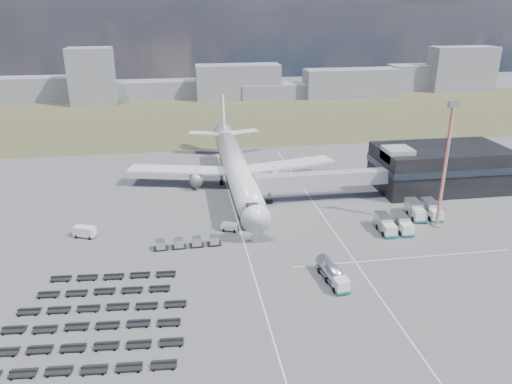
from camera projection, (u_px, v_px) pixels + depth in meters
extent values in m
plane|color=#565659|center=(257.00, 248.00, 91.04)|extent=(420.00, 420.00, 0.00)
cube|color=brown|center=(211.00, 117.00, 192.37)|extent=(420.00, 90.00, 0.01)
cube|color=silver|center=(242.00, 236.00, 95.35)|extent=(0.25, 110.00, 0.01)
cube|color=silver|center=(333.00, 230.00, 98.00)|extent=(0.25, 110.00, 0.01)
cube|color=silver|center=(405.00, 258.00, 87.34)|extent=(40.00, 0.25, 0.01)
cube|color=black|center=(440.00, 168.00, 118.40)|extent=(30.00, 16.00, 10.00)
cube|color=#262D38|center=(441.00, 163.00, 117.97)|extent=(30.40, 16.40, 1.60)
cube|color=#939399|center=(398.00, 154.00, 113.17)|extent=(6.00, 6.00, 3.00)
cube|color=#939399|center=(322.00, 179.00, 110.75)|extent=(29.80, 3.00, 3.00)
cube|color=#939399|center=(263.00, 183.00, 108.32)|extent=(4.00, 3.60, 3.40)
cylinder|color=slate|center=(270.00, 193.00, 109.92)|extent=(0.70, 0.70, 5.10)
cylinder|color=black|center=(270.00, 201.00, 110.68)|extent=(1.40, 0.90, 1.40)
cylinder|color=white|center=(236.00, 169.00, 116.77)|extent=(5.60, 48.00, 5.60)
cone|color=white|center=(254.00, 213.00, 92.36)|extent=(5.60, 5.00, 5.60)
cone|color=white|center=(224.00, 135.00, 142.27)|extent=(5.60, 8.00, 5.60)
cube|color=black|center=(252.00, 205.00, 93.91)|extent=(2.20, 2.00, 0.80)
cube|color=white|center=(180.00, 170.00, 119.90)|extent=(25.59, 11.38, 0.50)
cube|color=white|center=(286.00, 164.00, 123.72)|extent=(25.59, 11.38, 0.50)
cylinder|color=slate|center=(196.00, 178.00, 119.18)|extent=(3.00, 5.00, 3.00)
cylinder|color=slate|center=(274.00, 174.00, 121.97)|extent=(3.00, 5.00, 3.00)
cube|color=white|center=(205.00, 133.00, 143.16)|extent=(9.49, 5.63, 0.35)
cube|color=white|center=(243.00, 132.00, 144.78)|extent=(9.49, 5.63, 0.35)
cube|color=white|center=(223.00, 114.00, 142.98)|extent=(0.50, 9.06, 11.45)
cylinder|color=slate|center=(249.00, 221.00, 98.88)|extent=(0.50, 0.50, 2.50)
cylinder|color=slate|center=(222.00, 180.00, 121.44)|extent=(0.60, 0.60, 2.50)
cylinder|color=slate|center=(248.00, 179.00, 122.38)|extent=(0.60, 0.60, 2.50)
cylinder|color=black|center=(249.00, 225.00, 99.15)|extent=(0.50, 1.20, 1.20)
cube|color=gray|center=(33.00, 89.00, 220.90)|extent=(45.66, 12.00, 10.57)
cube|color=gray|center=(92.00, 76.00, 211.94)|extent=(18.35, 12.00, 23.70)
cube|color=gray|center=(161.00, 89.00, 227.70)|extent=(40.09, 12.00, 8.05)
cube|color=gray|center=(238.00, 82.00, 225.16)|extent=(37.64, 12.00, 15.31)
cube|color=gray|center=(281.00, 91.00, 229.10)|extent=(37.02, 12.00, 6.50)
cube|color=gray|center=(350.00, 83.00, 229.56)|extent=(42.83, 12.00, 12.82)
cube|color=gray|center=(414.00, 77.00, 248.67)|extent=(25.05, 12.00, 12.28)
cube|color=gray|center=(462.00, 69.00, 244.93)|extent=(32.02, 12.00, 21.15)
cube|color=white|center=(341.00, 285.00, 76.63)|extent=(2.39, 2.39, 2.07)
cube|color=#126768|center=(341.00, 290.00, 76.92)|extent=(2.49, 2.49, 0.45)
cylinder|color=#B5B5BA|center=(330.00, 269.00, 80.44)|extent=(2.99, 6.95, 2.25)
cube|color=slate|center=(330.00, 275.00, 80.82)|extent=(2.90, 6.94, 0.31)
cylinder|color=black|center=(333.00, 280.00, 79.68)|extent=(2.43, 1.24, 0.99)
cube|color=white|center=(230.00, 227.00, 97.57)|extent=(3.60, 2.87, 1.44)
cube|color=white|center=(85.00, 232.00, 94.69)|extent=(4.45, 3.27, 2.18)
cube|color=white|center=(264.00, 176.00, 123.79)|extent=(3.17, 5.77, 2.55)
cube|color=#126768|center=(264.00, 180.00, 124.17)|extent=(3.27, 5.87, 0.41)
cube|color=white|center=(390.00, 231.00, 94.75)|extent=(2.36, 2.27, 2.20)
cube|color=#126768|center=(389.00, 235.00, 95.06)|extent=(2.47, 2.37, 0.45)
cube|color=#B5B5BA|center=(383.00, 221.00, 97.85)|extent=(2.53, 4.67, 2.61)
cube|color=white|center=(407.00, 230.00, 95.16)|extent=(2.36, 2.27, 2.20)
cube|color=#126768|center=(406.00, 234.00, 95.47)|extent=(2.47, 2.37, 0.45)
cube|color=#B5B5BA|center=(400.00, 220.00, 98.26)|extent=(2.53, 4.67, 2.61)
cube|color=white|center=(419.00, 216.00, 101.13)|extent=(2.58, 2.49, 2.26)
cube|color=#126768|center=(419.00, 220.00, 101.44)|extent=(2.69, 2.60, 0.46)
cube|color=#B5B5BA|center=(413.00, 207.00, 104.33)|extent=(2.93, 4.96, 2.67)
cube|color=white|center=(436.00, 215.00, 101.32)|extent=(2.58, 2.49, 2.26)
cube|color=#126768|center=(436.00, 219.00, 101.63)|extent=(2.69, 2.60, 0.46)
cube|color=#B5B5BA|center=(430.00, 207.00, 104.52)|extent=(2.93, 4.96, 2.67)
cube|color=black|center=(161.00, 248.00, 90.14)|extent=(2.68, 1.71, 0.18)
cube|color=#B5B5BA|center=(161.00, 244.00, 89.83)|extent=(1.67, 1.67, 1.51)
cube|color=black|center=(179.00, 247.00, 90.72)|extent=(2.68, 1.71, 0.18)
cube|color=#B5B5BA|center=(179.00, 243.00, 90.41)|extent=(1.67, 1.67, 1.51)
cube|color=black|center=(197.00, 245.00, 91.30)|extent=(2.68, 1.71, 0.18)
cube|color=#B5B5BA|center=(196.00, 241.00, 90.99)|extent=(1.67, 1.67, 1.51)
cube|color=black|center=(214.00, 244.00, 91.88)|extent=(2.68, 1.71, 0.18)
cube|color=#B5B5BA|center=(214.00, 239.00, 91.57)|extent=(1.67, 1.67, 1.51)
cube|color=black|center=(77.00, 369.00, 60.49)|extent=(25.22, 3.32, 0.76)
cube|color=black|center=(85.00, 346.00, 64.58)|extent=(25.22, 3.32, 0.76)
cube|color=black|center=(92.00, 325.00, 68.67)|extent=(25.22, 3.32, 0.76)
cube|color=black|center=(99.00, 307.00, 72.77)|extent=(25.22, 3.32, 0.76)
cube|color=black|center=(105.00, 291.00, 76.86)|extent=(21.04, 3.03, 0.76)
cube|color=black|center=(110.00, 276.00, 80.96)|extent=(21.04, 3.03, 0.76)
cylinder|color=red|center=(445.00, 168.00, 95.61)|extent=(0.68, 0.68, 24.18)
cube|color=slate|center=(454.00, 104.00, 91.15)|extent=(2.37, 0.81, 1.16)
cube|color=#565659|center=(437.00, 225.00, 99.91)|extent=(1.93, 1.93, 0.29)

